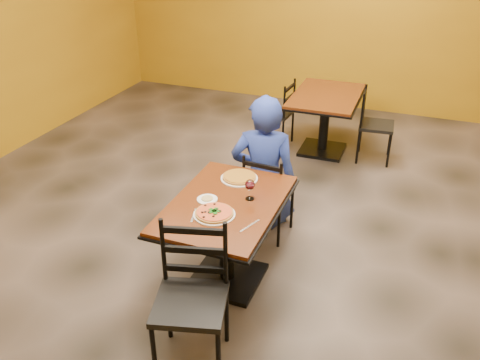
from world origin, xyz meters
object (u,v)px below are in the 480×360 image
at_px(chair_main_far, 269,194).
at_px(chair_second_left, 276,113).
at_px(diner, 264,160).
at_px(plate_main, 214,215).
at_px(table_main, 226,223).
at_px(table_second, 325,110).
at_px(pizza_main, 214,213).
at_px(chair_main_near, 190,304).
at_px(wine_glass, 250,189).
at_px(plate_far, 239,178).
at_px(side_plate, 207,199).
at_px(pizza_far, 239,177).
at_px(chair_second_right, 377,126).

bearing_deg(chair_main_far, chair_second_left, -70.51).
relative_size(diner, plate_main, 4.14).
distance_m(table_main, chair_second_left, 2.81).
distance_m(table_second, pizza_main, 2.98).
distance_m(table_second, diner, 1.77).
height_order(chair_main_near, pizza_main, chair_main_near).
xyz_separation_m(plate_main, pizza_main, (0.00, 0.00, 0.02)).
bearing_deg(plate_main, chair_second_left, 98.83).
distance_m(chair_main_far, wine_glass, 0.79).
xyz_separation_m(chair_second_left, plate_far, (0.43, -2.38, 0.33)).
relative_size(chair_second_left, side_plate, 5.31).
relative_size(chair_main_near, chair_main_far, 1.19).
relative_size(chair_second_left, diner, 0.66).
xyz_separation_m(chair_main_near, pizza_far, (-0.16, 1.27, 0.27)).
height_order(chair_main_near, chair_second_left, chair_main_near).
bearing_deg(diner, pizza_main, 79.18).
relative_size(table_main, chair_second_left, 1.45).
bearing_deg(side_plate, chair_second_right, 71.44).
bearing_deg(wine_glass, pizza_main, -117.09).
relative_size(chair_second_left, pizza_main, 2.99).
bearing_deg(chair_main_near, chair_second_right, 64.03).
distance_m(table_second, chair_second_right, 0.64).
height_order(chair_second_right, pizza_far, chair_second_right).
bearing_deg(chair_main_far, plate_main, 87.72).
relative_size(table_main, wine_glass, 6.83).
xyz_separation_m(table_main, side_plate, (-0.15, -0.02, 0.20)).
xyz_separation_m(table_second, chair_main_far, (-0.07, -1.98, -0.13)).
height_order(table_main, plate_main, plate_main).
relative_size(plate_far, side_plate, 1.94).
xyz_separation_m(chair_second_left, wine_glass, (0.62, -2.65, 0.42)).
distance_m(plate_main, side_plate, 0.23).
bearing_deg(pizza_main, chair_main_far, 84.09).
height_order(chair_main_near, diner, diner).
relative_size(table_second, side_plate, 7.53).
bearing_deg(chair_second_left, table_second, 94.26).
relative_size(pizza_far, side_plate, 1.75).
height_order(table_second, plate_far, plate_far).
xyz_separation_m(chair_second_left, chair_second_right, (1.26, 0.00, 0.01)).
distance_m(pizza_far, side_plate, 0.42).
distance_m(plate_main, plate_far, 0.59).
xyz_separation_m(pizza_far, wine_glass, (0.19, -0.28, 0.07)).
height_order(table_second, chair_main_near, chair_main_near).
bearing_deg(diner, chair_second_left, -87.89).
bearing_deg(chair_second_right, chair_main_near, 164.61).
bearing_deg(wine_glass, chair_main_far, 95.02).
bearing_deg(table_second, side_plate, -96.29).
height_order(chair_second_left, pizza_far, chair_second_left).
xyz_separation_m(diner, pizza_far, (-0.01, -0.62, 0.13)).
bearing_deg(diner, chair_second_right, -126.79).
height_order(chair_second_left, wine_glass, wine_glass).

